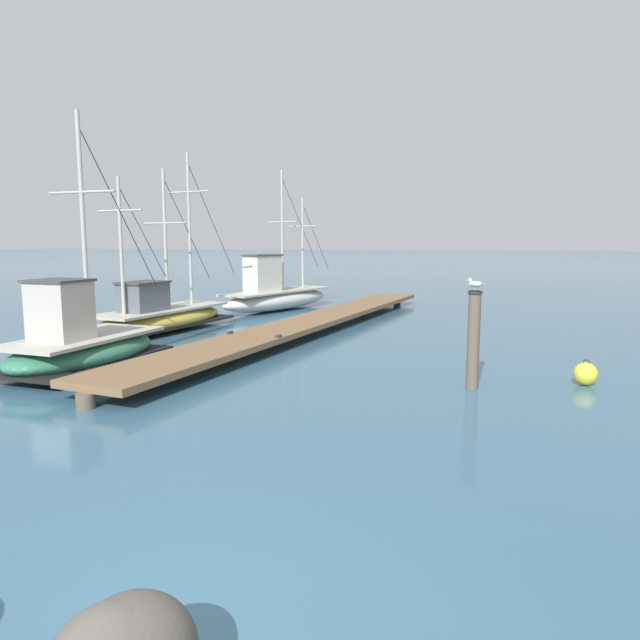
{
  "coord_description": "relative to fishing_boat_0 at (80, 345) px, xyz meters",
  "views": [
    {
      "loc": [
        2.51,
        -3.3,
        3.11
      ],
      "look_at": [
        -1.87,
        8.38,
        1.4
      ],
      "focal_mm": 32.15,
      "sensor_mm": 36.0,
      "label": 1
    }
  ],
  "objects": [
    {
      "name": "fishing_boat_1",
      "position": [
        -0.69,
        12.81,
        0.1
      ],
      "size": [
        3.41,
        7.73,
        6.33
      ],
      "color": "silver",
      "rests_on": "ground"
    },
    {
      "name": "floating_dock",
      "position": [
        3.13,
        7.71,
        -0.25
      ],
      "size": [
        3.03,
        20.96,
        0.53
      ],
      "color": "brown",
      "rests_on": "ground"
    },
    {
      "name": "mooring_piling",
      "position": [
        9.17,
        1.46,
        0.47
      ],
      "size": [
        0.3,
        0.3,
        2.09
      ],
      "color": "brown",
      "rests_on": "ground"
    },
    {
      "name": "mooring_buoy",
      "position": [
        11.46,
        2.62,
        -0.36
      ],
      "size": [
        0.5,
        0.5,
        0.58
      ],
      "color": "yellow",
      "rests_on": "ground"
    },
    {
      "name": "perched_seagull",
      "position": [
        9.18,
        1.46,
        1.63
      ],
      "size": [
        0.38,
        0.14,
        0.26
      ],
      "color": "gold",
      "rests_on": "mooring_piling"
    },
    {
      "name": "fishing_boat_2",
      "position": [
        -1.85,
        5.75,
        -0.05
      ],
      "size": [
        2.48,
        7.68,
        6.32
      ],
      "color": "gold",
      "rests_on": "ground"
    },
    {
      "name": "fishing_boat_0",
      "position": [
        0.0,
        0.0,
        0.0
      ],
      "size": [
        2.25,
        5.31,
        6.21
      ],
      "color": "#337556",
      "rests_on": "ground"
    }
  ]
}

